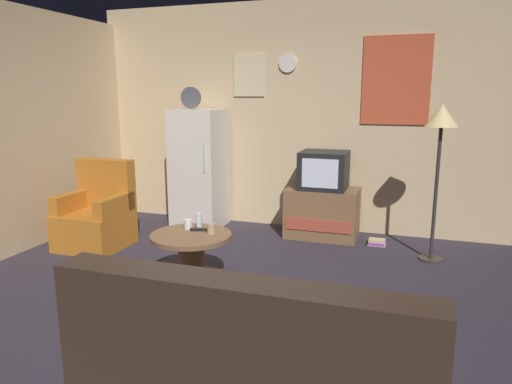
{
  "coord_description": "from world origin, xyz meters",
  "views": [
    {
      "loc": [
        1.45,
        -3.33,
        1.69
      ],
      "look_at": [
        0.04,
        0.9,
        0.75
      ],
      "focal_mm": 32.87,
      "sensor_mm": 36.0,
      "label": 1
    }
  ],
  "objects_px": {
    "tv_stand": "(322,213)",
    "crt_tv": "(324,170)",
    "remote_control": "(199,229)",
    "armchair": "(97,216)",
    "wine_glass": "(199,221)",
    "mug_ceramic_tan": "(211,228)",
    "standing_lamp": "(441,128)",
    "mug_ceramic_white": "(188,224)",
    "coffee_table": "(192,259)",
    "book_stack": "(377,242)",
    "couch": "(253,380)",
    "fridge": "(199,168)"
  },
  "relations": [
    {
      "from": "crt_tv",
      "to": "coffee_table",
      "type": "bearing_deg",
      "value": -115.08
    },
    {
      "from": "remote_control",
      "to": "couch",
      "type": "relative_size",
      "value": 0.09
    },
    {
      "from": "fridge",
      "to": "mug_ceramic_white",
      "type": "relative_size",
      "value": 19.67
    },
    {
      "from": "standing_lamp",
      "to": "armchair",
      "type": "distance_m",
      "value": 3.77
    },
    {
      "from": "remote_control",
      "to": "armchair",
      "type": "xyz_separation_m",
      "value": [
        -1.52,
        0.55,
        -0.14
      ]
    },
    {
      "from": "book_stack",
      "to": "couch",
      "type": "bearing_deg",
      "value": -96.16
    },
    {
      "from": "armchair",
      "to": "couch",
      "type": "bearing_deg",
      "value": -41.23
    },
    {
      "from": "wine_glass",
      "to": "mug_ceramic_white",
      "type": "height_order",
      "value": "wine_glass"
    },
    {
      "from": "standing_lamp",
      "to": "mug_ceramic_white",
      "type": "bearing_deg",
      "value": -150.68
    },
    {
      "from": "fridge",
      "to": "crt_tv",
      "type": "distance_m",
      "value": 1.6
    },
    {
      "from": "wine_glass",
      "to": "armchair",
      "type": "relative_size",
      "value": 0.16
    },
    {
      "from": "wine_glass",
      "to": "mug_ceramic_tan",
      "type": "xyz_separation_m",
      "value": [
        0.16,
        -0.09,
        -0.03
      ]
    },
    {
      "from": "armchair",
      "to": "tv_stand",
      "type": "bearing_deg",
      "value": 25.97
    },
    {
      "from": "standing_lamp",
      "to": "couch",
      "type": "bearing_deg",
      "value": -107.11
    },
    {
      "from": "tv_stand",
      "to": "mug_ceramic_tan",
      "type": "height_order",
      "value": "tv_stand"
    },
    {
      "from": "tv_stand",
      "to": "armchair",
      "type": "xyz_separation_m",
      "value": [
        -2.34,
        -1.14,
        0.04
      ]
    },
    {
      "from": "coffee_table",
      "to": "mug_ceramic_white",
      "type": "bearing_deg",
      "value": 124.46
    },
    {
      "from": "couch",
      "to": "mug_ceramic_tan",
      "type": "bearing_deg",
      "value": 119.63
    },
    {
      "from": "wine_glass",
      "to": "mug_ceramic_white",
      "type": "relative_size",
      "value": 1.67
    },
    {
      "from": "tv_stand",
      "to": "crt_tv",
      "type": "height_order",
      "value": "crt_tv"
    },
    {
      "from": "armchair",
      "to": "remote_control",
      "type": "bearing_deg",
      "value": -19.99
    },
    {
      "from": "remote_control",
      "to": "book_stack",
      "type": "bearing_deg",
      "value": 30.11
    },
    {
      "from": "wine_glass",
      "to": "mug_ceramic_tan",
      "type": "height_order",
      "value": "wine_glass"
    },
    {
      "from": "mug_ceramic_tan",
      "to": "book_stack",
      "type": "distance_m",
      "value": 2.13
    },
    {
      "from": "mug_ceramic_white",
      "to": "fridge",
      "type": "bearing_deg",
      "value": 111.79
    },
    {
      "from": "armchair",
      "to": "book_stack",
      "type": "relative_size",
      "value": 4.89
    },
    {
      "from": "fridge",
      "to": "remote_control",
      "type": "bearing_deg",
      "value": -65.15
    },
    {
      "from": "mug_ceramic_white",
      "to": "armchair",
      "type": "relative_size",
      "value": 0.09
    },
    {
      "from": "coffee_table",
      "to": "mug_ceramic_white",
      "type": "relative_size",
      "value": 8.0
    },
    {
      "from": "crt_tv",
      "to": "book_stack",
      "type": "height_order",
      "value": "crt_tv"
    },
    {
      "from": "tv_stand",
      "to": "crt_tv",
      "type": "distance_m",
      "value": 0.52
    },
    {
      "from": "tv_stand",
      "to": "fridge",
      "type": "bearing_deg",
      "value": -179.12
    },
    {
      "from": "mug_ceramic_tan",
      "to": "tv_stand",
      "type": "bearing_deg",
      "value": 68.61
    },
    {
      "from": "coffee_table",
      "to": "book_stack",
      "type": "bearing_deg",
      "value": 48.02
    },
    {
      "from": "fridge",
      "to": "couch",
      "type": "relative_size",
      "value": 1.04
    },
    {
      "from": "crt_tv",
      "to": "mug_ceramic_tan",
      "type": "distance_m",
      "value": 1.88
    },
    {
      "from": "fridge",
      "to": "tv_stand",
      "type": "xyz_separation_m",
      "value": [
        1.59,
        0.02,
        -0.46
      ]
    },
    {
      "from": "remote_control",
      "to": "armchair",
      "type": "height_order",
      "value": "armchair"
    },
    {
      "from": "couch",
      "to": "crt_tv",
      "type": "bearing_deg",
      "value": 94.93
    },
    {
      "from": "standing_lamp",
      "to": "remote_control",
      "type": "relative_size",
      "value": 10.6
    },
    {
      "from": "standing_lamp",
      "to": "book_stack",
      "type": "distance_m",
      "value": 1.47
    },
    {
      "from": "crt_tv",
      "to": "book_stack",
      "type": "bearing_deg",
      "value": -11.91
    },
    {
      "from": "mug_ceramic_white",
      "to": "mug_ceramic_tan",
      "type": "relative_size",
      "value": 1.0
    },
    {
      "from": "fridge",
      "to": "wine_glass",
      "type": "distance_m",
      "value": 1.79
    },
    {
      "from": "mug_ceramic_white",
      "to": "armchair",
      "type": "distance_m",
      "value": 1.51
    },
    {
      "from": "wine_glass",
      "to": "book_stack",
      "type": "relative_size",
      "value": 0.76
    },
    {
      "from": "wine_glass",
      "to": "book_stack",
      "type": "distance_m",
      "value": 2.18
    },
    {
      "from": "couch",
      "to": "coffee_table",
      "type": "bearing_deg",
      "value": 124.76
    },
    {
      "from": "coffee_table",
      "to": "couch",
      "type": "distance_m",
      "value": 2.0
    },
    {
      "from": "coffee_table",
      "to": "remote_control",
      "type": "bearing_deg",
      "value": 80.35
    }
  ]
}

